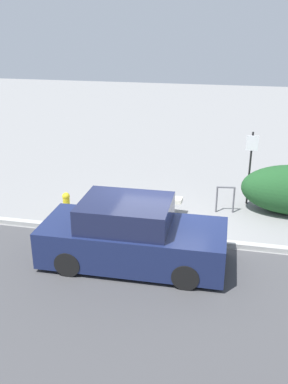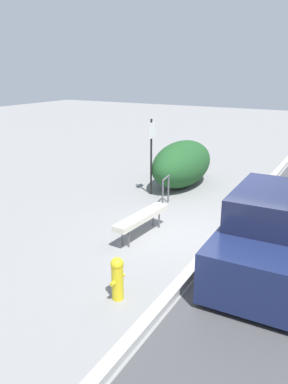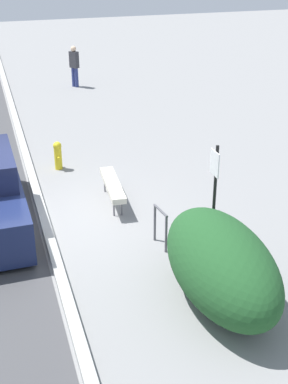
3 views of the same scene
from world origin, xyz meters
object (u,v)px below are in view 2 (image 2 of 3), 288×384
at_px(bench, 142,217).
at_px(fire_hydrant, 117,277).
at_px(sign_post, 152,150).
at_px(parked_car_near, 278,233).
at_px(bike_rack, 166,188).

xyz_separation_m(bench, fire_hydrant, (-2.36, -0.90, -0.05)).
xyz_separation_m(sign_post, parked_car_near, (-2.66, -4.20, -0.69)).
height_order(bike_rack, parked_car_near, parked_car_near).
bearing_deg(parked_car_near, fire_hydrant, 139.10).
distance_m(bench, parked_car_near, 2.96).
distance_m(sign_post, parked_car_near, 5.02).
xyz_separation_m(bike_rack, sign_post, (0.65, 0.81, 0.88)).
xyz_separation_m(sign_post, fire_hydrant, (-5.13, -2.15, -0.98)).
height_order(bench, parked_car_near, parked_car_near).
bearing_deg(fire_hydrant, sign_post, 22.71).
bearing_deg(sign_post, bench, -155.68).
distance_m(bench, bike_rack, 2.17).
height_order(bench, fire_hydrant, fire_hydrant).
xyz_separation_m(bench, bike_rack, (2.12, 0.44, 0.04)).
bearing_deg(bench, bike_rack, 15.87).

